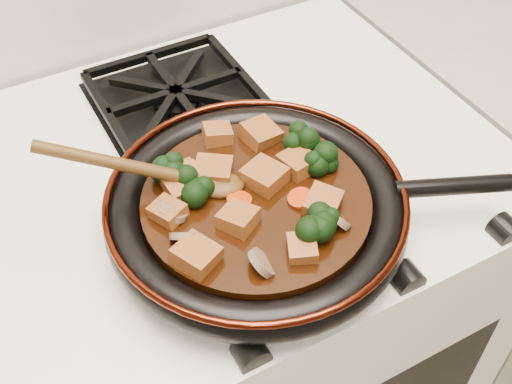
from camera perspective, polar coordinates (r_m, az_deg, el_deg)
name	(u,v)px	position (r m, az deg, el deg)	size (l,w,h in m)	color
stove	(229,336)	(1.23, -2.43, -12.65)	(0.76, 0.60, 0.90)	white
burner_grate_front	(269,223)	(0.78, 1.19, -2.79)	(0.23, 0.23, 0.03)	black
burner_grate_back	(176,97)	(0.96, -7.09, 8.40)	(0.23, 0.23, 0.03)	black
skillet	(258,207)	(0.75, 0.15, -1.36)	(0.46, 0.36, 0.05)	black
braising_sauce	(256,204)	(0.75, 0.00, -1.11)	(0.27, 0.27, 0.02)	black
tofu_cube_0	(238,219)	(0.71, -1.59, -2.40)	(0.04, 0.04, 0.02)	brown
tofu_cube_1	(213,172)	(0.76, -3.81, 1.77)	(0.04, 0.04, 0.02)	brown
tofu_cube_2	(261,134)	(0.81, 0.40, 5.16)	(0.04, 0.04, 0.02)	brown
tofu_cube_3	(298,163)	(0.77, 3.75, 2.57)	(0.04, 0.04, 0.02)	brown
tofu_cube_4	(323,204)	(0.73, 5.94, -1.09)	(0.04, 0.04, 0.02)	brown
tofu_cube_5	(264,177)	(0.75, 0.76, 1.39)	(0.04, 0.05, 0.02)	brown
tofu_cube_6	(302,249)	(0.69, 4.15, -5.06)	(0.03, 0.03, 0.02)	brown
tofu_cube_7	(218,134)	(0.81, -3.43, 5.16)	(0.03, 0.03, 0.02)	brown
tofu_cube_8	(168,212)	(0.72, -7.83, -1.80)	(0.04, 0.03, 0.02)	brown
tofu_cube_9	(183,183)	(0.75, -6.52, 0.77)	(0.04, 0.05, 0.02)	brown
tofu_cube_10	(196,256)	(0.68, -5.34, -5.69)	(0.04, 0.04, 0.02)	brown
broccoli_floret_0	(313,227)	(0.70, 5.09, -3.11)	(0.06, 0.06, 0.05)	black
broccoli_floret_1	(299,141)	(0.80, 3.86, 4.56)	(0.06, 0.06, 0.05)	black
broccoli_floret_2	(192,190)	(0.74, -5.72, 0.18)	(0.06, 0.06, 0.05)	black
broccoli_floret_3	(324,226)	(0.70, 6.06, -3.01)	(0.06, 0.06, 0.05)	black
broccoli_floret_4	(321,163)	(0.77, 5.77, 2.57)	(0.06, 0.06, 0.05)	black
broccoli_floret_5	(174,171)	(0.76, -7.32, 1.88)	(0.06, 0.06, 0.05)	black
carrot_coin_0	(188,170)	(0.77, -6.04, 1.97)	(0.03, 0.03, 0.01)	#B32C04
carrot_coin_1	(300,199)	(0.74, 3.94, -0.59)	(0.03, 0.03, 0.01)	#B32C04
carrot_coin_2	(239,201)	(0.73, -1.50, -0.79)	(0.03, 0.03, 0.01)	#B32C04
carrot_coin_3	(191,184)	(0.75, -5.80, 0.70)	(0.03, 0.03, 0.01)	#B32C04
mushroom_slice_0	(172,213)	(0.72, -7.50, -1.82)	(0.04, 0.04, 0.01)	brown
mushroom_slice_1	(262,263)	(0.67, 0.52, -6.31)	(0.04, 0.04, 0.01)	brown
mushroom_slice_2	(171,207)	(0.73, -7.60, -1.36)	(0.03, 0.03, 0.01)	brown
mushroom_slice_3	(186,237)	(0.70, -6.23, -3.98)	(0.04, 0.04, 0.01)	brown
mushroom_slice_4	(338,219)	(0.72, 7.29, -2.43)	(0.03, 0.03, 0.01)	brown
wooden_spoon	(172,175)	(0.74, -7.46, 1.50)	(0.13, 0.08, 0.21)	#472C0F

